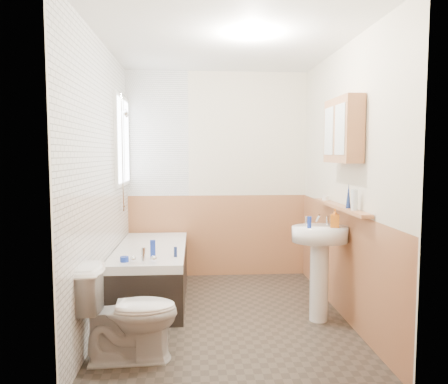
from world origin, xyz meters
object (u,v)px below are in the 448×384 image
Objects in this scene: medicine_cabinet at (343,130)px; pine_shelf at (340,207)px; sink at (320,254)px; bathtub at (152,271)px; toilet at (129,313)px.

pine_shelf is at bearing 75.11° from medicine_cabinet.
sink is 1.56× the size of medicine_cabinet.
medicine_cabinet reaches higher than sink.
medicine_cabinet is at bearing -23.39° from bathtub.
toilet is 2.05m from pine_shelf.
pine_shelf reaches higher than bathtub.
sink is at bearing 166.71° from medicine_cabinet.
bathtub is at bearing 159.87° from pine_shelf.
bathtub is 2.23× the size of toilet.
medicine_cabinet is (-0.03, -0.10, 0.68)m from pine_shelf.
sink is (1.60, 0.66, 0.26)m from toilet.
toilet is at bearing -155.73° from sink.
toilet is (-0.03, -1.37, 0.06)m from bathtub.
pine_shelf is at bearing -20.13° from bathtub.
medicine_cabinet is (0.17, -0.04, 1.10)m from sink.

